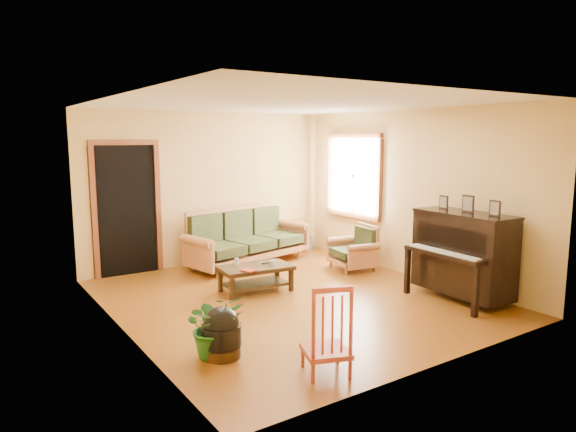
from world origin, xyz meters
TOP-DOWN VIEW (x-y plane):
  - floor at (0.00, 0.00)m, footprint 5.00×5.00m
  - doorway at (-1.45, 2.48)m, footprint 1.08×0.16m
  - window at (2.21, 1.30)m, footprint 0.12×1.36m
  - sofa at (0.46, 1.99)m, footprint 2.40×1.40m
  - coffee_table at (-0.24, 0.55)m, footprint 1.06×0.65m
  - armchair at (1.70, 0.72)m, footprint 0.83×0.86m
  - piano at (1.89, -1.30)m, footprint 0.84×1.37m
  - footstool at (-1.64, -1.18)m, footprint 0.47×0.47m
  - red_chair at (-1.00, -2.04)m, footprint 0.54×0.56m
  - leaning_frame at (1.86, 2.43)m, footprint 0.50×0.22m
  - ceramic_crock at (1.97, 2.35)m, footprint 0.24×0.24m
  - potted_plant at (-1.69, -1.12)m, footprint 0.62×0.55m
  - book at (-0.54, 0.34)m, footprint 0.21×0.24m
  - candle at (-0.45, 0.72)m, footprint 0.08×0.08m
  - glass_jar at (0.01, 0.50)m, footprint 0.11×0.11m
  - remote at (-0.03, 0.60)m, footprint 0.15×0.06m

SIDE VIEW (x-z plane):
  - floor at x=0.00m, z-range 0.00..0.00m
  - ceramic_crock at x=1.97m, z-range 0.00..0.25m
  - coffee_table at x=-0.24m, z-range 0.00..0.37m
  - footstool at x=-1.64m, z-range 0.00..0.38m
  - potted_plant at x=-1.69m, z-range 0.00..0.65m
  - leaning_frame at x=1.86m, z-range 0.00..0.65m
  - armchair at x=1.70m, z-range 0.00..0.74m
  - remote at x=-0.03m, z-range 0.37..0.38m
  - book at x=-0.54m, z-range 0.37..0.39m
  - glass_jar at x=0.01m, z-range 0.37..0.43m
  - candle at x=-0.45m, z-range 0.37..0.48m
  - red_chair at x=-1.00m, z-range 0.00..0.87m
  - sofa at x=0.46m, z-range 0.00..0.96m
  - piano at x=1.89m, z-range 0.00..1.18m
  - doorway at x=-1.45m, z-range 0.00..2.05m
  - window at x=2.21m, z-range 0.77..2.23m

